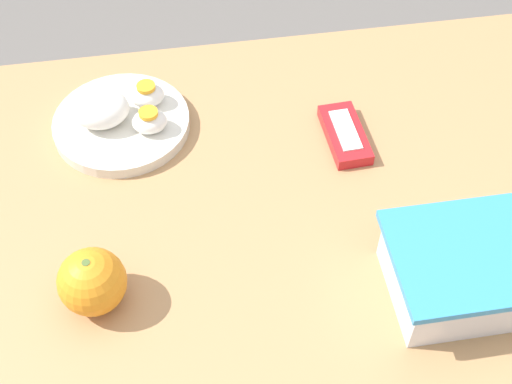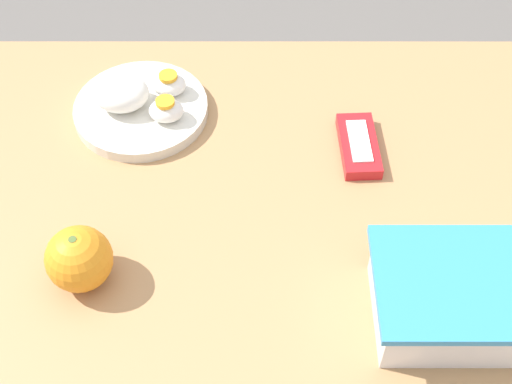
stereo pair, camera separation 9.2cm
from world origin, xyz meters
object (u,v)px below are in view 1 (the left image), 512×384
food_container (474,271)px  candy_bar (345,134)px  orange_fruit (92,282)px  rice_plate (120,118)px

food_container → candy_bar: size_ratio=1.80×
food_container → candy_bar: 0.28m
orange_fruit → rice_plate: 0.29m
food_container → orange_fruit: orange_fruit is taller
food_container → rice_plate: 0.53m
food_container → orange_fruit: 0.45m
food_container → candy_bar: (0.09, -0.27, -0.03)m
food_container → rice_plate: size_ratio=1.06×
candy_bar → orange_fruit: bearing=30.9°
orange_fruit → candy_bar: 0.42m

